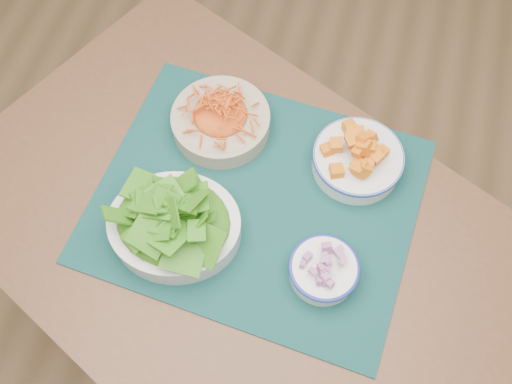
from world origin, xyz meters
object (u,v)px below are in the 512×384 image
(lettuce_bowl, at_px, (173,221))
(placemat, at_px, (256,200))
(squash_bowl, at_px, (359,155))
(table, at_px, (240,249))
(onion_bowl, at_px, (324,269))
(carrot_bowl, at_px, (221,118))

(lettuce_bowl, bearing_deg, placemat, 30.09)
(squash_bowl, bearing_deg, table, -135.01)
(squash_bowl, relative_size, onion_bowl, 1.74)
(lettuce_bowl, bearing_deg, carrot_bowl, 76.63)
(table, bearing_deg, squash_bowl, 69.81)
(placemat, height_order, squash_bowl, squash_bowl)
(table, distance_m, carrot_bowl, 0.27)
(carrot_bowl, bearing_deg, placemat, -50.91)
(lettuce_bowl, xyz_separation_m, onion_bowl, (0.27, -0.01, -0.02))
(placemat, distance_m, squash_bowl, 0.21)
(placemat, relative_size, lettuce_bowl, 2.18)
(squash_bowl, bearing_deg, lettuce_bowl, -141.95)
(onion_bowl, bearing_deg, carrot_bowl, 136.82)
(table, bearing_deg, carrot_bowl, 140.42)
(table, distance_m, onion_bowl, 0.23)
(placemat, bearing_deg, onion_bowl, -31.75)
(placemat, xyz_separation_m, onion_bowl, (0.15, -0.11, 0.03))
(onion_bowl, bearing_deg, lettuce_bowl, 178.59)
(squash_bowl, xyz_separation_m, lettuce_bowl, (-0.29, -0.22, 0.01))
(table, height_order, placemat, placemat)
(table, bearing_deg, lettuce_bowl, -133.01)
(placemat, xyz_separation_m, carrot_bowl, (-0.11, 0.13, 0.04))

